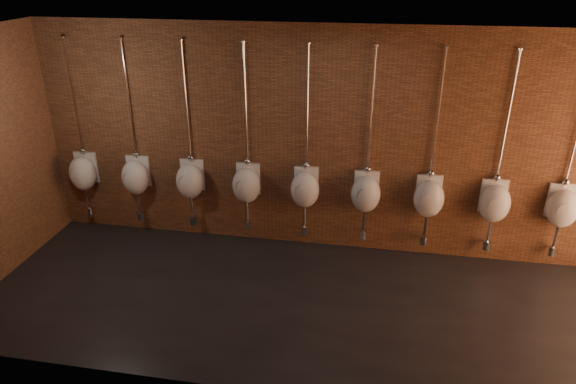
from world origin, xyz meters
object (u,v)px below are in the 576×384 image
(urinal_3, at_px, (246,184))
(urinal_8, at_px, (563,207))
(urinal_5, at_px, (366,193))
(urinal_6, at_px, (429,198))
(urinal_1, at_px, (136,176))
(urinal_7, at_px, (494,202))
(urinal_2, at_px, (190,180))
(urinal_4, at_px, (305,189))
(urinal_0, at_px, (83,172))

(urinal_3, xyz_separation_m, urinal_8, (4.28, 0.00, 0.00))
(urinal_5, relative_size, urinal_6, 1.00)
(urinal_1, distance_m, urinal_7, 5.13)
(urinal_1, height_order, urinal_2, same)
(urinal_5, height_order, urinal_7, same)
(urinal_6, distance_m, urinal_8, 1.71)
(urinal_1, bearing_deg, urinal_4, 0.00)
(urinal_4, height_order, urinal_5, same)
(urinal_6, relative_size, urinal_7, 1.00)
(urinal_5, distance_m, urinal_7, 1.71)
(urinal_1, xyz_separation_m, urinal_8, (5.99, 0.00, 0.00))
(urinal_0, distance_m, urinal_2, 1.71)
(urinal_1, relative_size, urinal_5, 1.00)
(urinal_7, bearing_deg, urinal_3, 180.00)
(urinal_6, bearing_deg, urinal_0, 180.00)
(urinal_1, relative_size, urinal_4, 1.00)
(urinal_0, relative_size, urinal_3, 1.00)
(urinal_0, distance_m, urinal_5, 4.28)
(urinal_5, bearing_deg, urinal_7, 0.00)
(urinal_8, bearing_deg, urinal_3, 180.00)
(urinal_2, xyz_separation_m, urinal_8, (5.13, 0.00, 0.00))
(urinal_6, bearing_deg, urinal_1, 180.00)
(urinal_6, height_order, urinal_7, same)
(urinal_2, relative_size, urinal_5, 1.00)
(urinal_1, distance_m, urinal_2, 0.86)
(urinal_0, height_order, urinal_8, same)
(urinal_1, distance_m, urinal_3, 1.71)
(urinal_1, bearing_deg, urinal_2, 0.00)
(urinal_1, relative_size, urinal_6, 1.00)
(urinal_2, distance_m, urinal_5, 2.57)
(urinal_0, height_order, urinal_7, same)
(urinal_3, distance_m, urinal_4, 0.86)
(urinal_4, bearing_deg, urinal_5, 0.00)
(urinal_1, height_order, urinal_3, same)
(urinal_2, xyz_separation_m, urinal_3, (0.86, 0.00, 0.00))
(urinal_0, height_order, urinal_4, same)
(urinal_1, xyz_separation_m, urinal_7, (5.13, 0.00, 0.00))
(urinal_7, bearing_deg, urinal_4, 180.00)
(urinal_1, relative_size, urinal_3, 1.00)
(urinal_2, xyz_separation_m, urinal_5, (2.57, 0.00, 0.00))
(urinal_4, xyz_separation_m, urinal_6, (1.71, 0.00, 0.00))
(urinal_4, bearing_deg, urinal_6, 0.00)
(urinal_1, distance_m, urinal_4, 2.57)
(urinal_0, bearing_deg, urinal_6, 0.00)
(urinal_2, bearing_deg, urinal_8, 0.00)
(urinal_1, distance_m, urinal_8, 5.99)
(urinal_6, bearing_deg, urinal_2, 180.00)
(urinal_4, bearing_deg, urinal_1, 180.00)
(urinal_0, xyz_separation_m, urinal_6, (5.13, 0.00, 0.00))
(urinal_1, bearing_deg, urinal_0, 180.00)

